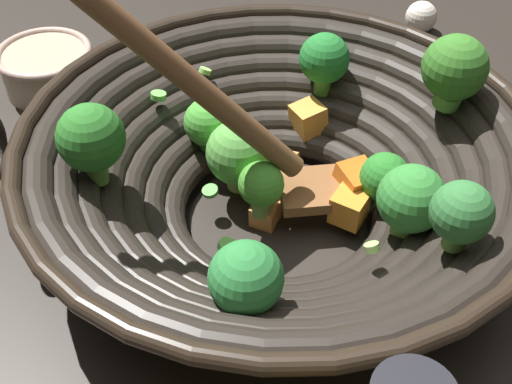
# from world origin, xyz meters

# --- Properties ---
(ground_plane) EXTENTS (4.00, 4.00, 0.00)m
(ground_plane) POSITION_xyz_m (0.00, 0.00, 0.00)
(ground_plane) COLOR #28231E
(wok) EXTENTS (0.42, 0.45, 0.30)m
(wok) POSITION_xyz_m (-0.00, 0.00, 0.07)
(wok) COLOR black
(wok) RESTS_ON ground
(prep_bowl) EXTENTS (0.10, 0.10, 0.05)m
(prep_bowl) POSITION_xyz_m (-0.19, -0.26, 0.03)
(prep_bowl) COLOR tan
(prep_bowl) RESTS_ON ground
(garlic_bulb) EXTENTS (0.04, 0.04, 0.04)m
(garlic_bulb) POSITION_xyz_m (-0.35, 0.16, 0.02)
(garlic_bulb) COLOR silver
(garlic_bulb) RESTS_ON ground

